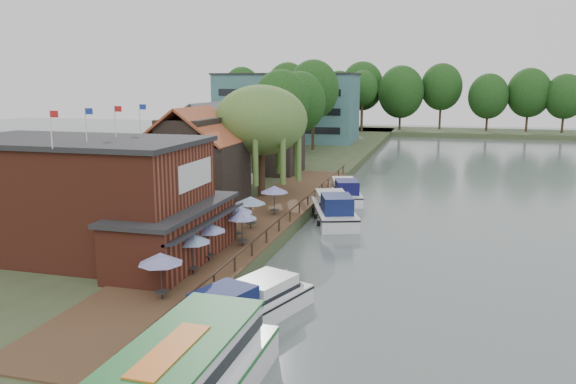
% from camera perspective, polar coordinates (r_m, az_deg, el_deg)
% --- Properties ---
extents(ground, '(260.00, 260.00, 0.00)m').
position_cam_1_polar(ground, '(33.04, 4.63, -9.53)').
color(ground, '#505D5C').
rests_on(ground, ground).
extents(land_bank, '(50.00, 140.00, 1.00)m').
position_cam_1_polar(land_bank, '(75.30, -13.13, 2.29)').
color(land_bank, '#384728').
rests_on(land_bank, ground).
extents(quay_deck, '(6.00, 50.00, 0.10)m').
position_cam_1_polar(quay_deck, '(43.93, -3.21, -2.85)').
color(quay_deck, '#47301E').
rests_on(quay_deck, land_bank).
extents(quay_rail, '(0.20, 49.00, 1.00)m').
position_cam_1_polar(quay_rail, '(43.54, 0.37, -2.35)').
color(quay_rail, black).
rests_on(quay_rail, land_bank).
extents(pub, '(20.00, 11.00, 7.30)m').
position_cam_1_polar(pub, '(36.03, -18.02, -0.61)').
color(pub, maroon).
rests_on(pub, land_bank).
extents(hotel_block, '(25.40, 12.40, 12.30)m').
position_cam_1_polar(hotel_block, '(104.24, -0.09, 8.61)').
color(hotel_block, '#38666B').
rests_on(hotel_block, land_bank).
extents(cottage_a, '(8.60, 7.60, 8.50)m').
position_cam_1_polar(cottage_a, '(49.38, -9.53, 3.52)').
color(cottage_a, black).
rests_on(cottage_a, land_bank).
extents(cottage_b, '(9.60, 8.60, 8.50)m').
position_cam_1_polar(cottage_b, '(59.66, -8.14, 4.84)').
color(cottage_b, beige).
rests_on(cottage_b, land_bank).
extents(cottage_c, '(7.60, 7.60, 8.50)m').
position_cam_1_polar(cottage_c, '(66.69, -1.89, 5.59)').
color(cottage_c, black).
rests_on(cottage_c, land_bank).
extents(willow, '(8.60, 8.60, 10.43)m').
position_cam_1_polar(willow, '(52.26, -2.75, 5.13)').
color(willow, '#476B2D').
rests_on(willow, land_bank).
extents(umbrella_0, '(2.22, 2.22, 2.38)m').
position_cam_1_polar(umbrella_0, '(28.45, -12.75, -8.32)').
color(umbrella_0, navy).
rests_on(umbrella_0, quay_deck).
extents(umbrella_1, '(2.12, 2.12, 2.38)m').
position_cam_1_polar(umbrella_1, '(31.68, -9.72, -6.19)').
color(umbrella_1, navy).
rests_on(umbrella_1, quay_deck).
extents(umbrella_2, '(2.18, 2.18, 2.38)m').
position_cam_1_polar(umbrella_2, '(33.83, -8.11, -5.03)').
color(umbrella_2, navy).
rests_on(umbrella_2, quay_deck).
extents(umbrella_3, '(2.03, 2.03, 2.38)m').
position_cam_1_polar(umbrella_3, '(36.62, -4.69, -3.70)').
color(umbrella_3, navy).
rests_on(umbrella_3, quay_deck).
extents(umbrella_4, '(2.40, 2.40, 2.38)m').
position_cam_1_polar(umbrella_4, '(38.44, -5.33, -3.01)').
color(umbrella_4, '#1B3097').
rests_on(umbrella_4, quay_deck).
extents(umbrella_5, '(2.31, 2.31, 2.38)m').
position_cam_1_polar(umbrella_5, '(41.05, -3.83, -2.07)').
color(umbrella_5, navy).
rests_on(umbrella_5, quay_deck).
extents(umbrella_6, '(2.30, 2.30, 2.38)m').
position_cam_1_polar(umbrella_6, '(45.15, -1.40, -0.84)').
color(umbrella_6, navy).
rests_on(umbrella_6, quay_deck).
extents(cruiser_0, '(5.98, 9.77, 2.23)m').
position_cam_1_polar(cruiser_0, '(27.99, -4.11, -10.96)').
color(cruiser_0, silver).
rests_on(cruiser_0, ground).
extents(cruiser_1, '(6.52, 11.02, 2.57)m').
position_cam_1_polar(cruiser_1, '(47.97, 4.65, -1.39)').
color(cruiser_1, silver).
rests_on(cruiser_1, ground).
extents(cruiser_2, '(5.52, 10.01, 2.30)m').
position_cam_1_polar(cruiser_2, '(56.50, 5.80, 0.35)').
color(cruiser_2, white).
rests_on(cruiser_2, ground).
extents(swan, '(0.44, 0.44, 0.44)m').
position_cam_1_polar(swan, '(24.64, -2.28, -16.44)').
color(swan, white).
rests_on(swan, ground).
extents(bank_tree_0, '(7.21, 7.21, 12.31)m').
position_cam_1_polar(bank_tree_0, '(73.89, -0.70, 7.61)').
color(bank_tree_0, '#143811').
rests_on(bank_tree_0, land_bank).
extents(bank_tree_1, '(7.79, 7.79, 12.27)m').
position_cam_1_polar(bank_tree_1, '(83.37, 1.15, 7.99)').
color(bank_tree_1, '#143811').
rests_on(bank_tree_1, land_bank).
extents(bank_tree_2, '(8.08, 8.08, 14.19)m').
position_cam_1_polar(bank_tree_2, '(89.91, 2.57, 8.82)').
color(bank_tree_2, '#143811').
rests_on(bank_tree_2, land_bank).
extents(bank_tree_3, '(7.40, 7.40, 12.43)m').
position_cam_1_polar(bank_tree_3, '(109.72, 4.73, 8.73)').
color(bank_tree_3, '#143811').
rests_on(bank_tree_3, land_bank).
extents(bank_tree_4, '(7.40, 7.40, 13.04)m').
position_cam_1_polar(bank_tree_4, '(117.77, 5.18, 9.03)').
color(bank_tree_4, '#143811').
rests_on(bank_tree_4, land_bank).
extents(bank_tree_5, '(6.53, 6.53, 13.19)m').
position_cam_1_polar(bank_tree_5, '(124.31, 7.56, 9.12)').
color(bank_tree_5, '#143811').
rests_on(bank_tree_5, land_bank).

